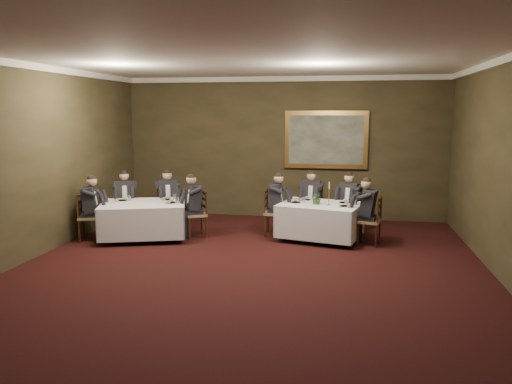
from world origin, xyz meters
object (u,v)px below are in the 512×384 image
(table_second, at_px, (143,218))
(diner_main_endleft, at_px, (275,212))
(chair_main_endright, at_px, (369,231))
(chair_sec_backright, at_px, (168,216))
(diner_sec_endright, at_px, (196,213))
(chair_main_backright, at_px, (350,220))
(painting, at_px, (326,140))
(chair_sec_backleft, at_px, (126,217))
(centerpiece, at_px, (317,197))
(diner_main_backright, at_px, (350,210))
(chair_sec_endleft, at_px, (90,227))
(chair_main_backleft, at_px, (312,217))
(chair_sec_endright, at_px, (196,224))
(diner_main_endright, at_px, (369,220))
(candlestick, at_px, (329,196))
(table_main, at_px, (320,219))
(diner_sec_endleft, at_px, (90,216))
(chair_main_endleft, at_px, (274,222))
(diner_main_backleft, at_px, (312,207))
(diner_sec_backleft, at_px, (126,207))
(diner_sec_backright, at_px, (168,206))

(table_second, xyz_separation_m, diner_main_endleft, (2.67, 0.79, 0.06))
(chair_main_endright, xyz_separation_m, chair_sec_backright, (-4.49, 0.67, 0.00))
(table_second, bearing_deg, diner_sec_endright, 17.95)
(chair_main_backright, distance_m, painting, 2.28)
(chair_sec_backleft, xyz_separation_m, centerpiece, (4.31, -0.20, 0.63))
(diner_main_backright, height_order, chair_sec_endleft, diner_main_backright)
(chair_main_backleft, height_order, chair_sec_endright, same)
(chair_main_backleft, relative_size, chair_sec_backleft, 1.00)
(diner_main_endright, distance_m, candlestick, 0.93)
(chair_sec_backright, bearing_deg, table_main, 145.16)
(diner_sec_endleft, xyz_separation_m, painting, (4.70, 3.01, 1.46))
(diner_main_backright, xyz_separation_m, diner_main_endright, (0.38, -0.93, 0.00))
(chair_sec_backleft, bearing_deg, chair_main_endleft, 159.44)
(diner_main_backleft, bearing_deg, diner_sec_backleft, 21.89)
(chair_main_backright, bearing_deg, diner_sec_backleft, 34.66)
(chair_main_endright, xyz_separation_m, diner_sec_endright, (-3.62, 0.01, 0.23))
(diner_main_backleft, relative_size, diner_sec_backleft, 1.00)
(chair_sec_endright, relative_size, candlestick, 2.02)
(chair_main_backleft, bearing_deg, table_second, 34.67)
(chair_main_endright, xyz_separation_m, chair_sec_endleft, (-5.71, -0.66, 0.00))
(table_second, height_order, diner_sec_endleft, diner_sec_endleft)
(diner_main_backleft, xyz_separation_m, chair_sec_backright, (-3.26, -0.47, -0.23))
(table_second, bearing_deg, chair_main_endright, 3.98)
(chair_main_endright, bearing_deg, chair_main_backleft, 60.00)
(chair_main_endright, distance_m, diner_sec_endright, 3.63)
(diner_main_backleft, xyz_separation_m, chair_main_endleft, (-0.77, -0.67, -0.23))
(chair_main_backleft, xyz_separation_m, diner_sec_backleft, (-4.15, -0.78, 0.23))
(chair_main_backright, relative_size, chair_sec_endright, 1.00)
(table_main, height_order, diner_sec_endright, diner_sec_endright)
(chair_main_backright, height_order, diner_main_backright, diner_main_backright)
(candlestick, xyz_separation_m, painting, (-0.18, 2.22, 1.03))
(diner_main_endright, bearing_deg, centerpiece, 93.53)
(chair_main_endleft, distance_m, painting, 2.71)
(diner_main_endright, height_order, candlestick, diner_main_endright)
(chair_sec_endleft, bearing_deg, chair_main_backright, 89.10)
(diner_main_backleft, xyz_separation_m, chair_sec_backleft, (-4.15, -0.75, -0.23))
(chair_main_endright, xyz_separation_m, centerpiece, (-1.07, 0.18, 0.63))
(chair_main_backright, xyz_separation_m, diner_sec_backright, (-4.11, -0.29, 0.23))
(table_main, height_order, centerpiece, centerpiece)
(chair_sec_endleft, distance_m, centerpiece, 4.76)
(chair_main_endright, relative_size, chair_sec_backleft, 1.00)
(diner_main_backleft, xyz_separation_m, chair_sec_endright, (-2.38, -1.12, -0.23))
(diner_main_backright, xyz_separation_m, chair_sec_endleft, (-5.32, -1.60, -0.23))
(diner_sec_backright, bearing_deg, chair_sec_backright, -90.00)
(diner_main_endright, xyz_separation_m, chair_sec_endleft, (-5.70, -0.67, -0.23))
(table_main, bearing_deg, chair_main_endright, -13.29)
(diner_main_endright, distance_m, chair_sec_backright, 4.54)
(diner_sec_endright, bearing_deg, chair_sec_backleft, 47.41)
(table_main, xyz_separation_m, painting, (0.00, 2.11, 1.52))
(diner_sec_backleft, xyz_separation_m, diner_sec_endright, (1.76, -0.36, 0.00))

